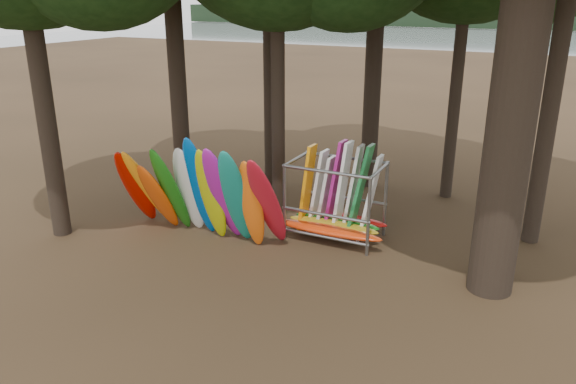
% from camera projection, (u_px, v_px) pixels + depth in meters
% --- Properties ---
extents(ground, '(120.00, 120.00, 0.00)m').
position_uv_depth(ground, '(284.00, 264.00, 14.51)').
color(ground, '#47331E').
rests_on(ground, ground).
extents(lake, '(160.00, 160.00, 0.00)m').
position_uv_depth(lake, '(515.00, 53.00, 65.22)').
color(lake, gray).
rests_on(lake, ground).
extents(far_shore, '(160.00, 4.00, 4.00)m').
position_uv_depth(far_shore, '(543.00, 19.00, 106.81)').
color(far_shore, black).
rests_on(far_shore, ground).
extents(kayak_row, '(5.10, 2.06, 3.16)m').
position_uv_depth(kayak_row, '(198.00, 194.00, 15.53)').
color(kayak_row, '#B00B00').
rests_on(kayak_row, ground).
extents(storage_rack, '(3.16, 1.57, 2.82)m').
position_uv_depth(storage_rack, '(336.00, 203.00, 15.78)').
color(storage_rack, gray).
rests_on(storage_rack, ground).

